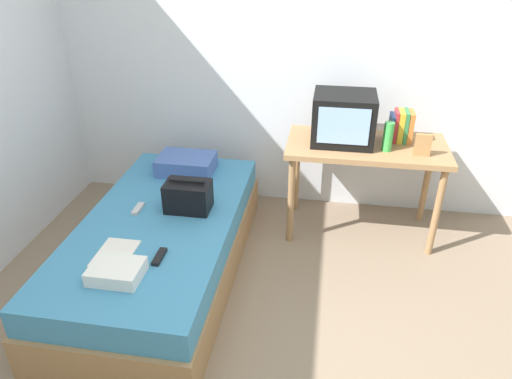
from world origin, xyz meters
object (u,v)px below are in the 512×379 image
Objects in this scene: pillow at (186,164)px; handbag at (188,196)px; book_row at (401,126)px; picture_frame at (423,145)px; desk at (365,156)px; magazine at (115,254)px; remote_dark at (159,257)px; folded_towel at (117,271)px; bed at (162,246)px; remote_silver at (138,209)px; tv at (343,118)px; water_bottle at (388,137)px.

handbag is (0.18, -0.55, 0.04)m from pillow.
picture_frame is at bearing -64.15° from book_row.
book_row is 1.45× the size of picture_frame.
desk is 0.43m from picture_frame.
desk reaches higher than magazine.
remote_dark is (0.17, -1.11, -0.05)m from pillow.
magazine is 0.27m from remote_dark.
desk is 1.95m from folded_towel.
bed is at bearing -150.04° from desk.
book_row reaches higher than desk.
desk is at bearing 45.66° from folded_towel.
picture_frame is 1.11× the size of remote_silver.
handbag is at bearing 88.78° from remote_dark.
book_row is 0.82× the size of folded_towel.
pillow is 1.12m from remote_dark.
desk is 1.90m from magazine.
remote_dark is at bearing -129.75° from tv.
pillow is 1.31m from folded_towel.
picture_frame is at bearing 20.09° from bed.
book_row is at bearing 42.20° from remote_dark.
tv reaches higher than book_row.
desk reaches higher than folded_towel.
water_bottle is 1.46× the size of remote_silver.
tv is 1.91× the size of book_row.
bed is 6.90× the size of magazine.
picture_frame is 1.75m from pillow.
tv is 0.44m from book_row.
magazine is at bearing -150.16° from picture_frame.
folded_towel is (-0.17, -0.20, 0.03)m from remote_dark.
folded_towel is (-0.18, -0.76, -0.06)m from handbag.
handbag is at bearing -152.53° from book_row.
pillow is at bearing 177.68° from picture_frame.
magazine is at bearing 117.24° from folded_towel.
pillow is 1.43× the size of handbag.
tv is at bearing 28.44° from remote_silver.
bed is at bearing -22.38° from remote_silver.
tv is 2.76× the size of picture_frame.
tv is 0.34m from water_bottle.
book_row reaches higher than bed.
book_row is at bearing 43.11° from folded_towel.
pillow is at bearing -175.20° from tv.
water_bottle is (0.13, -0.10, 0.20)m from desk.
picture_frame is at bearing -2.32° from pillow.
pillow is (-1.60, -0.19, -0.34)m from book_row.
bed is 12.82× the size of remote_dark.
water_bottle is 0.91× the size of book_row.
water_bottle reaches higher than desk.
book_row reaches higher than picture_frame.
bed is 0.75m from pillow.
book_row is 1.97m from remote_dark.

